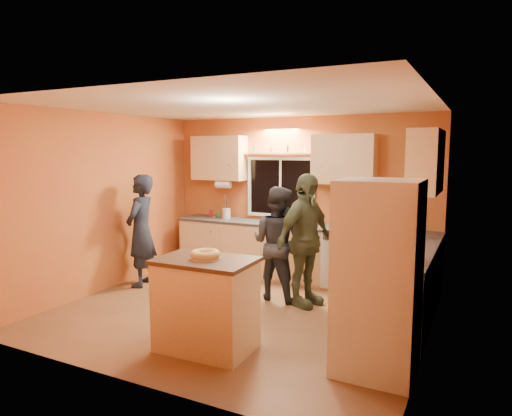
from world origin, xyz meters
The scene contains 14 objects.
ground centered at (0.00, 0.00, 0.00)m, with size 4.50×4.50×0.00m, color brown.
room_shell centered at (0.12, 0.41, 1.62)m, with size 4.54×4.04×2.61m.
back_counter centered at (0.01, 1.70, 0.45)m, with size 4.23×0.62×0.90m.
right_counter centered at (1.95, 0.50, 0.45)m, with size 0.62×1.84×0.90m.
refrigerator centered at (1.89, -0.80, 0.90)m, with size 0.72×0.70×1.80m, color silver.
island centered at (0.22, -1.11, 0.49)m, with size 1.01×0.71×0.96m.
bundt_pastry centered at (0.22, -1.11, 1.01)m, with size 0.31×0.31×0.09m, color #D9AB59.
person_left centered at (-1.90, 0.37, 0.85)m, with size 0.62×0.41×1.70m, color black.
person_center centered at (0.20, 0.72, 0.79)m, with size 0.76×0.59×1.57m, color black.
person_right centered at (0.64, 0.63, 0.88)m, with size 1.03×0.43×1.76m, color #333823.
mixing_bowl centered at (1.02, 1.68, 0.95)m, with size 0.40×0.40×0.10m, color #311A10.
utensil_crock centered at (-1.20, 1.73, 0.99)m, with size 0.14×0.14×0.17m, color beige.
potted_plant centered at (2.02, 0.04, 1.07)m, with size 0.30×0.26×0.33m, color gray.
red_box centered at (1.88, 0.60, 0.94)m, with size 0.16×0.12×0.07m, color maroon.
Camera 1 is at (2.71, -4.93, 2.06)m, focal length 32.00 mm.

